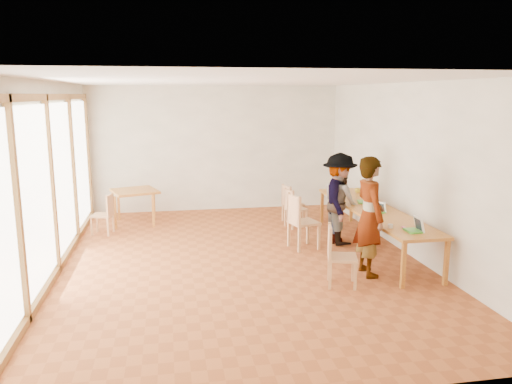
% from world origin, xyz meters
% --- Properties ---
extents(ground, '(8.00, 8.00, 0.00)m').
position_xyz_m(ground, '(0.00, 0.00, 0.00)').
color(ground, '#A25327').
rests_on(ground, ground).
extents(wall_back, '(6.00, 0.10, 3.00)m').
position_xyz_m(wall_back, '(0.00, 4.00, 1.50)').
color(wall_back, silver).
rests_on(wall_back, ground).
extents(wall_front, '(6.00, 0.10, 3.00)m').
position_xyz_m(wall_front, '(0.00, -4.00, 1.50)').
color(wall_front, silver).
rests_on(wall_front, ground).
extents(wall_right, '(0.10, 8.00, 3.00)m').
position_xyz_m(wall_right, '(3.00, 0.00, 1.50)').
color(wall_right, silver).
rests_on(wall_right, ground).
extents(window_wall, '(0.10, 8.00, 3.00)m').
position_xyz_m(window_wall, '(-2.96, 0.00, 1.50)').
color(window_wall, white).
rests_on(window_wall, ground).
extents(ceiling, '(6.00, 8.00, 0.04)m').
position_xyz_m(ceiling, '(0.00, 0.00, 3.02)').
color(ceiling, white).
rests_on(ceiling, wall_back).
extents(communal_table, '(0.80, 4.00, 0.75)m').
position_xyz_m(communal_table, '(2.50, 0.32, 0.70)').
color(communal_table, '#C17C2A').
rests_on(communal_table, ground).
extents(side_table, '(0.90, 0.90, 0.75)m').
position_xyz_m(side_table, '(-1.89, 2.91, 0.67)').
color(side_table, '#C17C2A').
rests_on(side_table, ground).
extents(chair_near, '(0.52, 0.52, 0.48)m').
position_xyz_m(chair_near, '(1.23, -1.32, 0.55)').
color(chair_near, tan).
rests_on(chair_near, ground).
extents(chair_mid, '(0.57, 0.57, 0.54)m').
position_xyz_m(chair_mid, '(1.16, 0.51, 0.62)').
color(chair_mid, tan).
rests_on(chair_mid, ground).
extents(chair_far, '(0.48, 0.48, 0.44)m').
position_xyz_m(chair_far, '(1.41, 1.97, 0.51)').
color(chair_far, tan).
rests_on(chair_far, ground).
extents(chair_empty, '(0.48, 0.48, 0.44)m').
position_xyz_m(chair_empty, '(1.47, 2.42, 0.51)').
color(chair_empty, tan).
rests_on(chair_empty, ground).
extents(chair_spare, '(0.46, 0.46, 0.44)m').
position_xyz_m(chair_spare, '(-2.41, 2.14, 0.51)').
color(chair_spare, tan).
rests_on(chair_spare, ground).
extents(person_near, '(0.47, 0.69, 1.87)m').
position_xyz_m(person_near, '(1.89, -0.97, 0.94)').
color(person_near, gray).
rests_on(person_near, ground).
extents(person_mid, '(0.65, 0.80, 1.55)m').
position_xyz_m(person_mid, '(2.05, 0.80, 0.77)').
color(person_mid, gray).
rests_on(person_mid, ground).
extents(person_far, '(0.95, 1.26, 1.72)m').
position_xyz_m(person_far, '(2.01, 0.77, 0.86)').
color(person_far, gray).
rests_on(person_far, ground).
extents(laptop_near, '(0.24, 0.28, 0.23)m').
position_xyz_m(laptop_near, '(2.51, -1.28, 0.81)').
color(laptop_near, green).
rests_on(laptop_near, communal_table).
extents(laptop_mid, '(0.26, 0.27, 0.19)m').
position_xyz_m(laptop_mid, '(2.49, -0.00, 0.80)').
color(laptop_mid, green).
rests_on(laptop_mid, communal_table).
extents(laptop_far, '(0.29, 0.31, 0.23)m').
position_xyz_m(laptop_far, '(2.56, 0.81, 0.81)').
color(laptop_far, green).
rests_on(laptop_far, communal_table).
extents(yellow_mug, '(0.16, 0.16, 0.10)m').
position_xyz_m(yellow_mug, '(2.77, 1.76, 0.80)').
color(yellow_mug, gold).
rests_on(yellow_mug, communal_table).
extents(green_bottle, '(0.07, 0.07, 0.28)m').
position_xyz_m(green_bottle, '(2.26, 1.57, 0.89)').
color(green_bottle, '#1E7425').
rests_on(green_bottle, communal_table).
extents(clear_glass, '(0.07, 0.07, 0.09)m').
position_xyz_m(clear_glass, '(2.74, 0.38, 0.80)').
color(clear_glass, silver).
rests_on(clear_glass, communal_table).
extents(condiment_cup, '(0.08, 0.08, 0.06)m').
position_xyz_m(condiment_cup, '(2.22, -1.02, 0.78)').
color(condiment_cup, white).
rests_on(condiment_cup, communal_table).
extents(pink_phone, '(0.05, 0.10, 0.01)m').
position_xyz_m(pink_phone, '(2.43, -1.05, 0.76)').
color(pink_phone, '#E34D85').
rests_on(pink_phone, communal_table).
extents(black_pouch, '(0.16, 0.26, 0.09)m').
position_xyz_m(black_pouch, '(2.48, 0.35, 0.80)').
color(black_pouch, black).
rests_on(black_pouch, communal_table).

